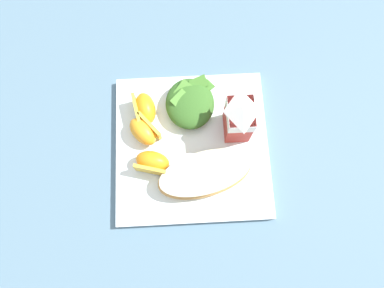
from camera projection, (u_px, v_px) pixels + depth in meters
The scene contains 8 objects.
ground at pixel (192, 148), 0.67m from camera, with size 3.00×3.00×0.00m, color slate.
white_plate at pixel (192, 147), 0.66m from camera, with size 0.28×0.28×0.02m, color silver.
cheesy_pizza_bread at pixel (205, 174), 0.62m from camera, with size 0.12×0.18×0.04m.
green_salad_pile at pixel (192, 103), 0.65m from camera, with size 0.10×0.09×0.04m.
milk_carton at pixel (239, 117), 0.61m from camera, with size 0.06×0.04×0.11m.
orange_wedge_front at pixel (145, 109), 0.65m from camera, with size 0.07×0.05×0.04m.
orange_wedge_middle at pixel (144, 131), 0.64m from camera, with size 0.07×0.07×0.04m.
orange_wedge_rear at pixel (152, 162), 0.62m from camera, with size 0.05×0.07×0.04m.
Camera 1 is at (0.17, -0.01, 0.65)m, focal length 33.18 mm.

